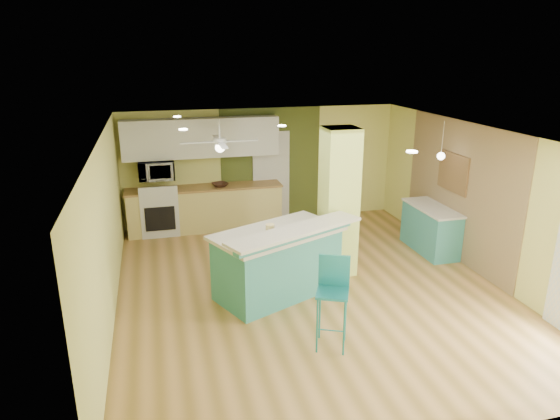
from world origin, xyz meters
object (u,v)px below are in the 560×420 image
at_px(bar_stool, 333,287).
at_px(canister, 270,229).
at_px(peninsula, 278,261).
at_px(fruit_bowl, 220,185).
at_px(side_counter, 430,229).

height_order(bar_stool, canister, bar_stool).
height_order(peninsula, fruit_bowl, peninsula).
bearing_deg(side_counter, bar_stool, -139.00).
xyz_separation_m(bar_stool, canister, (-0.47, 1.48, 0.31)).
height_order(peninsula, bar_stool, bar_stool).
relative_size(bar_stool, side_counter, 0.89).
xyz_separation_m(peninsula, bar_stool, (0.33, -1.53, 0.25)).
distance_m(fruit_bowl, canister, 3.25).
height_order(side_counter, canister, canister).
bearing_deg(fruit_bowl, canister, -84.54).
xyz_separation_m(side_counter, canister, (-3.37, -1.04, 0.68)).
bearing_deg(bar_stool, peninsula, 126.57).
bearing_deg(fruit_bowl, bar_stool, -80.62).
relative_size(peninsula, bar_stool, 2.00).
bearing_deg(peninsula, side_counter, -7.05).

